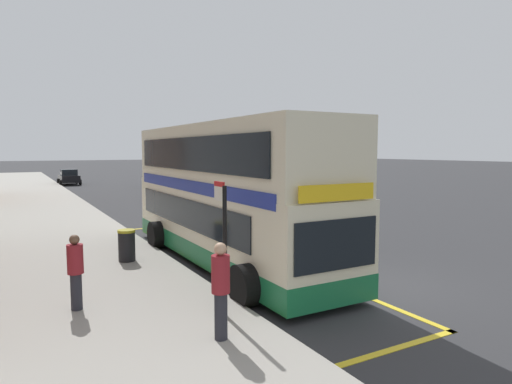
{
  "coord_description": "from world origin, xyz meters",
  "views": [
    {
      "loc": [
        -8.48,
        -8.61,
        3.61
      ],
      "look_at": [
        -0.88,
        4.96,
        2.14
      ],
      "focal_mm": 31.02,
      "sensor_mm": 36.0,
      "label": 1
    }
  ],
  "objects": [
    {
      "name": "ground_plane",
      "position": [
        0.0,
        32.0,
        0.0
      ],
      "size": [
        260.0,
        260.0,
        0.0
      ],
      "primitive_type": "plane",
      "color": "#333335"
    },
    {
      "name": "pavement_near",
      "position": [
        -7.0,
        32.0,
        0.07
      ],
      "size": [
        6.0,
        76.0,
        0.14
      ],
      "primitive_type": "cube",
      "color": "#A39E93",
      "rests_on": "ground"
    },
    {
      "name": "double_decker_bus",
      "position": [
        -2.46,
        4.14,
        2.06
      ],
      "size": [
        3.23,
        11.05,
        4.4
      ],
      "color": "beige",
      "rests_on": "ground"
    },
    {
      "name": "bus_bay_markings",
      "position": [
        -2.42,
        4.2,
        0.01
      ],
      "size": [
        3.16,
        14.77,
        0.01
      ],
      "color": "yellow",
      "rests_on": "ground"
    },
    {
      "name": "bus_stop_sign",
      "position": [
        -4.66,
        -0.39,
        1.78
      ],
      "size": [
        0.09,
        0.51,
        2.81
      ],
      "color": "black",
      "rests_on": "pavement_near"
    },
    {
      "name": "parked_car_navy_behind",
      "position": [
        4.5,
        34.28,
        0.8
      ],
      "size": [
        2.09,
        4.2,
        1.62
      ],
      "rotation": [
        0.0,
        0.0,
        0.05
      ],
      "color": "navy",
      "rests_on": "ground"
    },
    {
      "name": "parked_car_silver_ahead",
      "position": [
        2.91,
        22.4,
        0.8
      ],
      "size": [
        2.09,
        4.2,
        1.62
      ],
      "rotation": [
        0.0,
        0.0,
        3.12
      ],
      "color": "#B2B5BA",
      "rests_on": "ground"
    },
    {
      "name": "parked_car_black_kerbside",
      "position": [
        -3.0,
        41.49,
        0.8
      ],
      "size": [
        2.09,
        4.2,
        1.62
      ],
      "rotation": [
        0.0,
        0.0,
        3.14
      ],
      "color": "black",
      "rests_on": "ground"
    },
    {
      "name": "pedestrian_waiting_near_sign",
      "position": [
        -5.21,
        -1.45,
        1.13
      ],
      "size": [
        0.34,
        0.34,
        1.81
      ],
      "color": "#26262D",
      "rests_on": "pavement_near"
    },
    {
      "name": "pedestrian_further_back",
      "position": [
        -7.32,
        1.47,
        1.04
      ],
      "size": [
        0.34,
        0.34,
        1.66
      ],
      "color": "#26262D",
      "rests_on": "pavement_near"
    },
    {
      "name": "litter_bin",
      "position": [
        -5.36,
        5.26,
        0.64
      ],
      "size": [
        0.54,
        0.54,
        0.99
      ],
      "color": "black",
      "rests_on": "pavement_near"
    }
  ]
}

